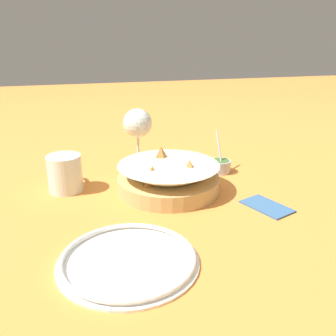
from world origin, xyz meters
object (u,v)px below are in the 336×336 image
Objects in this scene: sauce_cup at (220,165)px; side_plate at (128,259)px; wine_glass at (138,125)px; food_basket at (168,178)px; beer_mug at (65,174)px.

side_plate is (-0.35, 0.30, -0.01)m from sauce_cup.
wine_glass is 0.51m from side_plate.
sauce_cup is 0.69× the size of wine_glass.
food_basket is at bearing -27.17° from side_plate.
wine_glass is at bearing 56.11° from sauce_cup.
sauce_cup is 0.94× the size of beer_mug.
food_basket is 0.24m from beer_mug.
beer_mug is (-0.02, 0.40, 0.02)m from sauce_cup.
food_basket is 2.09× the size of beer_mug.
sauce_cup reaches higher than food_basket.
wine_glass reaches higher than side_plate.
beer_mug reaches higher than side_plate.
wine_glass is 0.68× the size of side_plate.
food_basket is 1.03× the size of side_plate.
wine_glass is at bearing -12.76° from side_plate.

